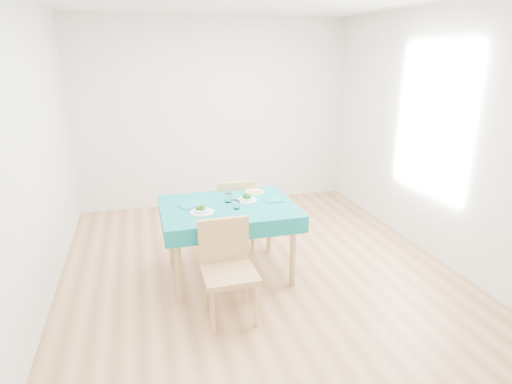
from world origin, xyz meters
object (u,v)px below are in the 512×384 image
object	(u,v)px
table	(229,241)
bowl_far	(247,198)
chair_far	(234,203)
side_plate	(255,192)
bowl_near	(202,209)
chair_near	(229,260)

from	to	relation	value
table	bowl_far	world-z (taller)	bowl_far
chair_far	bowl_far	bearing A→B (deg)	92.10
side_plate	chair_far	bearing A→B (deg)	116.30
bowl_near	table	bearing A→B (deg)	25.39
chair_far	bowl_far	xyz separation A→B (m)	(0.01, -0.58, 0.25)
table	chair_far	world-z (taller)	chair_far
bowl_near	bowl_far	bearing A→B (deg)	23.73
bowl_near	chair_far	bearing A→B (deg)	58.71
bowl_near	bowl_far	xyz separation A→B (m)	(0.49, 0.22, -0.00)
bowl_near	bowl_far	distance (m)	0.54
chair_near	bowl_near	world-z (taller)	chair_near
table	side_plate	size ratio (longest dim) A/B	6.10
table	bowl_far	distance (m)	0.47
bowl_far	side_plate	bearing A→B (deg)	59.58
bowl_far	table	bearing A→B (deg)	-158.51
table	side_plate	world-z (taller)	side_plate
bowl_far	side_plate	world-z (taller)	bowl_far
bowl_near	bowl_far	world-z (taller)	bowl_near
bowl_near	bowl_far	size ratio (longest dim) A/B	1.10
chair_near	side_plate	xyz separation A→B (m)	(0.52, 1.10, 0.21)
chair_far	side_plate	bearing A→B (deg)	117.74
table	bowl_far	xyz separation A→B (m)	(0.21, 0.08, 0.41)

